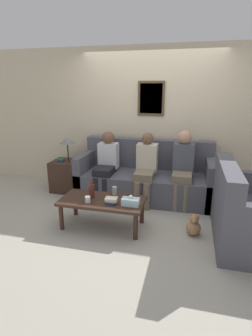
{
  "coord_description": "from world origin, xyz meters",
  "views": [
    {
      "loc": [
        0.73,
        -3.81,
        1.87
      ],
      "look_at": [
        -0.2,
        -0.09,
        0.7
      ],
      "focal_mm": 28.0,
      "sensor_mm": 36.0,
      "label": 1
    }
  ],
  "objects": [
    {
      "name": "book_stack",
      "position": [
        -0.23,
        -0.76,
        0.45
      ],
      "size": [
        0.17,
        0.13,
        0.08
      ],
      "color": "navy",
      "rests_on": "coffee_table"
    },
    {
      "name": "wall_back",
      "position": [
        0.0,
        1.02,
        1.3
      ],
      "size": [
        9.0,
        0.08,
        2.6
      ],
      "color": "beige",
      "rests_on": "ground_plane"
    },
    {
      "name": "soda_can",
      "position": [
        -0.27,
        -0.45,
        0.46
      ],
      "size": [
        0.07,
        0.07,
        0.12
      ],
      "color": "#BCBCC1",
      "rests_on": "coffee_table"
    },
    {
      "name": "couch_main",
      "position": [
        0.0,
        0.55,
        0.34
      ],
      "size": [
        2.32,
        0.91,
        0.99
      ],
      "color": "#4C4C56",
      "rests_on": "ground_plane"
    },
    {
      "name": "coffee_table",
      "position": [
        -0.39,
        -0.66,
        0.35
      ],
      "size": [
        1.16,
        0.57,
        0.4
      ],
      "color": "#382319",
      "rests_on": "ground_plane"
    },
    {
      "name": "person_middle",
      "position": [
        0.04,
        0.33,
        0.64
      ],
      "size": [
        0.34,
        0.61,
        1.17
      ],
      "color": "#756651",
      "rests_on": "ground_plane"
    },
    {
      "name": "person_right",
      "position": [
        0.64,
        0.39,
        0.68
      ],
      "size": [
        0.34,
        0.59,
        1.23
      ],
      "color": "#756651",
      "rests_on": "ground_plane"
    },
    {
      "name": "side_table_with_lamp",
      "position": [
        -1.5,
        0.48,
        0.33
      ],
      "size": [
        0.5,
        0.5,
        1.02
      ],
      "color": "#382319",
      "rests_on": "ground_plane"
    },
    {
      "name": "wine_bottle",
      "position": [
        -0.55,
        -0.62,
        0.51
      ],
      "size": [
        0.07,
        0.07,
        0.28
      ],
      "color": "#562319",
      "rests_on": "coffee_table"
    },
    {
      "name": "teddy_bear",
      "position": [
        0.85,
        -0.59,
        0.13
      ],
      "size": [
        0.19,
        0.19,
        0.3
      ],
      "color": "#A87A51",
      "rests_on": "ground_plane"
    },
    {
      "name": "couch_side",
      "position": [
        1.51,
        -0.58,
        0.34
      ],
      "size": [
        0.91,
        1.31,
        0.99
      ],
      "rotation": [
        0.0,
        0.0,
        1.57
      ],
      "color": "#4C4C56",
      "rests_on": "ground_plane"
    },
    {
      "name": "person_left",
      "position": [
        -0.67,
        0.39,
        0.64
      ],
      "size": [
        0.34,
        0.62,
        1.15
      ],
      "color": "black",
      "rests_on": "ground_plane"
    },
    {
      "name": "tissue_box",
      "position": [
        0.03,
        -0.75,
        0.46
      ],
      "size": [
        0.23,
        0.12,
        0.15
      ],
      "color": "silver",
      "rests_on": "coffee_table"
    },
    {
      "name": "drinking_glass",
      "position": [
        -0.55,
        -0.8,
        0.45
      ],
      "size": [
        0.08,
        0.08,
        0.09
      ],
      "color": "silver",
      "rests_on": "coffee_table"
    },
    {
      "name": "ground_plane",
      "position": [
        0.0,
        0.0,
        0.0
      ],
      "size": [
        16.0,
        16.0,
        0.0
      ],
      "primitive_type": "plane",
      "color": "#ADA899"
    }
  ]
}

